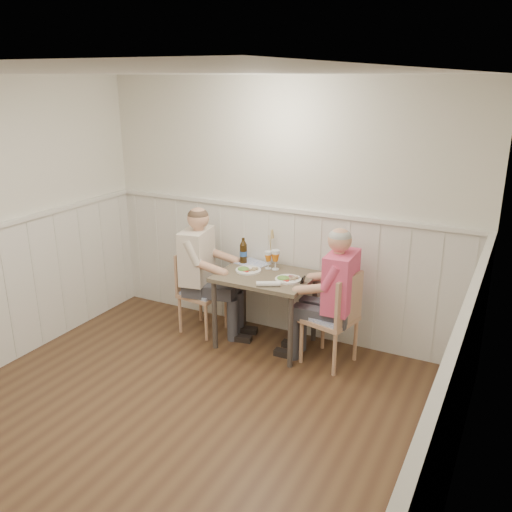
# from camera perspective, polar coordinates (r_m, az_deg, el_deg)

# --- Properties ---
(ground_plane) EXTENTS (4.50, 4.50, 0.00)m
(ground_plane) POSITION_cam_1_polar(r_m,az_deg,el_deg) (4.27, -10.94, -19.27)
(ground_plane) COLOR #462D1C
(room_shell) EXTENTS (4.04, 4.54, 2.60)m
(room_shell) POSITION_cam_1_polar(r_m,az_deg,el_deg) (3.56, -12.41, 0.52)
(room_shell) COLOR silver
(room_shell) RESTS_ON ground
(wainscot) EXTENTS (4.00, 4.49, 1.34)m
(wainscot) POSITION_cam_1_polar(r_m,az_deg,el_deg) (4.38, -5.96, -7.37)
(wainscot) COLOR silver
(wainscot) RESTS_ON ground
(dining_table) EXTENTS (0.91, 0.70, 0.75)m
(dining_table) POSITION_cam_1_polar(r_m,az_deg,el_deg) (5.30, 0.99, -3.00)
(dining_table) COLOR #50463C
(dining_table) RESTS_ON ground
(chair_right) EXTENTS (0.51, 0.51, 0.91)m
(chair_right) POSITION_cam_1_polar(r_m,az_deg,el_deg) (5.06, 8.31, -6.22)
(chair_right) COLOR tan
(chair_right) RESTS_ON ground
(chair_left) EXTENTS (0.44, 0.44, 0.86)m
(chair_left) POSITION_cam_1_polar(r_m,az_deg,el_deg) (5.72, -6.08, -3.42)
(chair_left) COLOR tan
(chair_left) RESTS_ON ground
(man_in_pink) EXTENTS (0.63, 0.44, 1.34)m
(man_in_pink) POSITION_cam_1_polar(r_m,az_deg,el_deg) (5.05, 8.32, -5.37)
(man_in_pink) COLOR #3F3F47
(man_in_pink) RESTS_ON ground
(diner_cream) EXTENTS (0.69, 0.49, 1.37)m
(diner_cream) POSITION_cam_1_polar(r_m,az_deg,el_deg) (5.62, -5.77, -2.60)
(diner_cream) COLOR #3F3F47
(diner_cream) RESTS_ON ground
(plate_man) EXTENTS (0.25, 0.25, 0.06)m
(plate_man) POSITION_cam_1_polar(r_m,az_deg,el_deg) (5.12, 3.30, -2.35)
(plate_man) COLOR white
(plate_man) RESTS_ON dining_table
(plate_diner) EXTENTS (0.25, 0.25, 0.06)m
(plate_diner) POSITION_cam_1_polar(r_m,az_deg,el_deg) (5.35, -0.97, -1.40)
(plate_diner) COLOR white
(plate_diner) RESTS_ON dining_table
(beer_glass_a) EXTENTS (0.08, 0.08, 0.20)m
(beer_glass_a) POSITION_cam_1_polar(r_m,az_deg,el_deg) (5.36, 2.06, -0.07)
(beer_glass_a) COLOR silver
(beer_glass_a) RESTS_ON dining_table
(beer_glass_b) EXTENTS (0.07, 0.07, 0.18)m
(beer_glass_b) POSITION_cam_1_polar(r_m,az_deg,el_deg) (5.39, 1.29, -0.12)
(beer_glass_b) COLOR silver
(beer_glass_b) RESTS_ON dining_table
(beer_bottle) EXTENTS (0.08, 0.08, 0.27)m
(beer_bottle) POSITION_cam_1_polar(r_m,az_deg,el_deg) (5.55, -1.34, 0.43)
(beer_bottle) COLOR black
(beer_bottle) RESTS_ON dining_table
(rolled_napkin) EXTENTS (0.22, 0.15, 0.05)m
(rolled_napkin) POSITION_cam_1_polar(r_m,az_deg,el_deg) (4.97, 1.31, -2.95)
(rolled_napkin) COLOR white
(rolled_napkin) RESTS_ON dining_table
(grass_vase) EXTENTS (0.04, 0.04, 0.39)m
(grass_vase) POSITION_cam_1_polar(r_m,az_deg,el_deg) (5.52, 1.44, 0.90)
(grass_vase) COLOR silver
(grass_vase) RESTS_ON dining_table
(gingham_mat) EXTENTS (0.36, 0.32, 0.01)m
(gingham_mat) POSITION_cam_1_polar(r_m,az_deg,el_deg) (5.57, -0.38, -0.78)
(gingham_mat) COLOR #5D75BE
(gingham_mat) RESTS_ON dining_table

